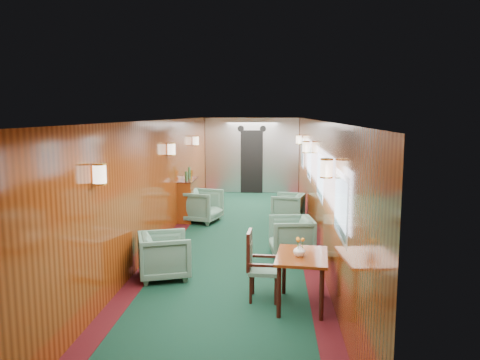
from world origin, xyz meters
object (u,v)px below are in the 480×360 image
Objects in this scene: credenza at (188,199)px; dining_table at (302,263)px; armchair_left_near at (165,255)px; armchair_left_far at (202,206)px; armchair_right_far at (288,207)px; side_chair at (258,263)px; armchair_right_near at (291,236)px.

dining_table is at bearing -64.01° from credenza.
armchair_left_near is at bearing -84.76° from credenza.
armchair_left_far is at bearing 119.23° from dining_table.
dining_table is 2.27m from armchair_left_near.
dining_table is at bearing 13.88° from armchair_right_far.
side_chair is at bearing -144.86° from armchair_left_far.
armchair_left_far is (-0.01, 3.78, 0.03)m from armchair_left_near.
side_chair is 5.10m from credenza.
armchair_right_far is (2.02, 4.07, -0.03)m from armchair_left_near.
credenza reaches higher than armchair_right_near.
armchair_left_near is 2.38m from armchair_right_near.
credenza is 1.51× the size of armchair_left_far.
armchair_left_far is at bearing 110.87° from side_chair.
armchair_left_near is (-2.05, 0.95, -0.24)m from dining_table.
credenza is at bearing -12.79° from armchair_left_near.
credenza reaches higher than side_chair.
dining_table is 5.16m from armchair_left_far.
side_chair is (-0.59, 0.20, -0.07)m from dining_table.
credenza reaches higher than dining_table.
armchair_left_far reaches higher than armchair_right_near.
armchair_left_far is 1.09× the size of armchair_right_near.
armchair_right_near is at bearing -75.03° from armchair_left_near.
armchair_left_near is 4.54m from armchair_right_far.
credenza is 1.65× the size of armchair_right_near.
armchair_left_far reaches higher than dining_table.
armchair_left_far reaches higher than armchair_left_near.
dining_table reaches higher than armchair_right_near.
armchair_right_far is (2.03, 0.29, -0.05)m from armchair_left_far.
side_chair is 4.76m from armchair_left_far.
armchair_left_near is at bearing -12.87° from armchair_right_far.
side_chair is 1.24× the size of armchair_left_near.
credenza is 4.03m from armchair_left_near.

